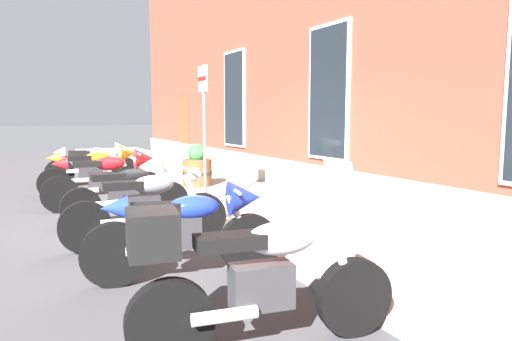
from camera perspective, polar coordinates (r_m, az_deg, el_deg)
The scene contains 11 objects.
ground_plane at distance 7.80m, azimuth -8.16°, elevation -5.72°, with size 140.00×140.00×0.00m, color #38383A.
sidewalk at distance 8.35m, azimuth 0.94°, elevation -4.39°, with size 30.97×2.79×0.12m, color gray.
motorcycle_white_sport at distance 11.68m, azimuth -18.91°, elevation 0.95°, with size 0.71×2.13×1.04m.
motorcycle_orange_sport at distance 10.23m, azimuth -18.78°, elevation 0.20°, with size 0.62×2.17×1.05m.
motorcycle_red_sport at distance 8.77m, azimuth -17.44°, elevation -0.74°, with size 0.62×2.15×1.07m.
motorcycle_black_naked at distance 7.56m, azimuth -15.35°, elevation -2.70°, with size 0.62×1.98×0.92m.
motorcycle_grey_naked at distance 6.17m, azimuth -13.06°, elevation -4.56°, with size 0.62×2.14×0.99m.
motorcycle_blue_sport at distance 4.83m, azimuth -7.92°, elevation -6.84°, with size 0.70×2.01×1.00m.
motorcycle_silver_touring at distance 3.36m, azimuth -0.42°, elevation -12.64°, with size 0.72×1.99×1.36m.
parking_sign at distance 8.31m, azimuth -6.37°, elevation 6.86°, with size 0.36×0.07×2.44m.
barrel_planter at distance 10.37m, azimuth -7.18°, elevation 0.24°, with size 0.66×0.66×0.93m.
Camera 1 is at (7.19, -2.51, 1.69)m, focal length 32.76 mm.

